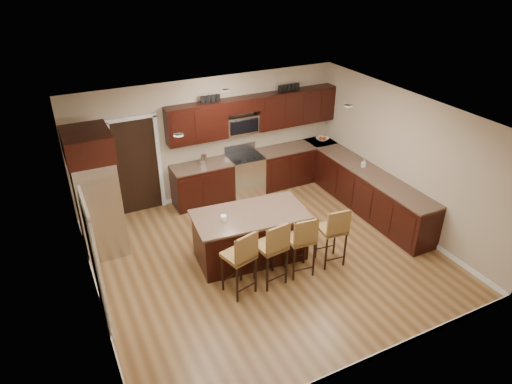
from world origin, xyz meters
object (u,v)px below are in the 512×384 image
stool_mid (273,247)px  stool_extra (334,230)px  stool_left (241,256)px  stool_right (302,239)px  island (250,237)px  range (245,174)px  refrigerator (96,192)px

stool_mid → stool_extra: 1.21m
stool_left → stool_right: stool_left is taller
stool_mid → island: bearing=83.4°
range → island: size_ratio=0.53×
island → stool_mid: bearing=-84.0°
stool_extra → island: bearing=151.5°
range → island: range is taller
stool_left → stool_extra: (1.78, 0.00, -0.02)m
stool_right → refrigerator: bearing=147.7°
stool_extra → range: bearing=101.1°
stool_right → stool_extra: size_ratio=1.00×
range → stool_extra: (0.25, -3.12, 0.25)m
stool_right → stool_extra: same height
range → stool_right: bearing=-97.2°
refrigerator → stool_extra: refrigerator is taller
stool_right → stool_extra: 0.65m
stool_mid → stool_left: bearing=172.5°
island → stool_extra: size_ratio=1.80×
stool_mid → refrigerator: (-2.35, 2.33, 0.45)m
range → refrigerator: (-3.30, -0.79, 0.73)m
range → island: (-0.96, -2.27, -0.04)m
refrigerator → stool_extra: bearing=-33.3°
refrigerator → stool_left: bearing=-52.7°
island → stool_extra: stool_extra is taller
range → stool_right: 3.16m
stool_left → stool_right: (1.13, 0.00, -0.02)m
stool_left → range: bearing=49.5°
island → stool_mid: 0.91m
island → stool_mid: stool_mid is taller
stool_left → stool_mid: 0.57m
island → range: bearing=72.4°
stool_left → stool_mid: size_ratio=0.99×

